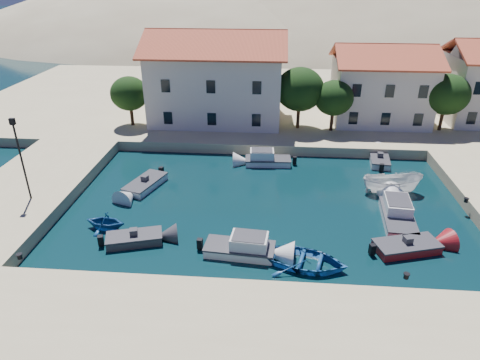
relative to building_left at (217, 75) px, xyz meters
The scene contains 19 objects.
ground 29.24m from the building_left, 77.91° to the right, with size 400.00×400.00×0.00m, color black.
quay_west 22.86m from the building_left, 125.84° to the right, with size 8.00×20.00×1.00m, color tan.
quay_north 13.91m from the building_left, 51.34° to the left, with size 80.00×36.00×1.00m, color tan.
hills 103.51m from the building_left, 74.43° to the left, with size 254.00×176.00×99.00m.
building_left is the anchor object (origin of this frame).
building_mid 18.04m from the building_left, ahead, with size 10.50×8.40×8.30m.
trees 10.87m from the building_left, 13.60° to the right, with size 37.30×5.30×6.45m.
lamppost 23.10m from the building_left, 119.90° to the right, with size 0.35×0.25×6.22m.
bollards 26.13m from the building_left, 69.97° to the right, with size 29.36×9.56×0.30m.
motorboat_grey_sw 24.42m from the building_left, 96.20° to the right, with size 3.95×2.56×1.25m.
cabin_cruiser_south 25.29m from the building_left, 79.49° to the right, with size 4.61×2.30×1.60m.
rowboat_south 27.30m from the building_left, 71.02° to the right, with size 3.58×5.01×1.04m, color navy.
motorboat_red_se 28.24m from the building_left, 56.60° to the right, with size 4.48×2.92×1.25m.
cabin_cruiser_east 25.53m from the building_left, 51.44° to the right, with size 2.54×5.32×1.60m.
boat_east 22.80m from the building_left, 42.90° to the right, with size 1.79×4.75×1.83m, color silver.
motorboat_white_ne 19.57m from the building_left, 28.71° to the right, with size 2.12×3.77×1.25m.
rowboat_west 23.43m from the building_left, 102.97° to the right, with size 2.44×2.83×1.49m, color navy.
motorboat_white_west 17.12m from the building_left, 104.65° to the right, with size 3.09×4.57×1.25m.
cabin_cruiser_north 12.99m from the building_left, 59.34° to the right, with size 4.28×1.98×1.60m.
Camera 1 is at (0.34, -18.68, 16.39)m, focal length 32.00 mm.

